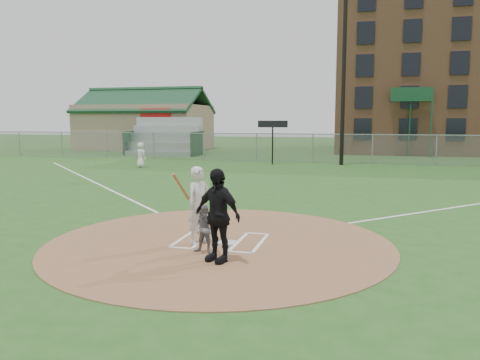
% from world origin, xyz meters
% --- Properties ---
extents(ground, '(140.00, 140.00, 0.00)m').
position_xyz_m(ground, '(0.00, 0.00, 0.00)').
color(ground, '#24511C').
rests_on(ground, ground).
extents(dirt_circle, '(8.40, 8.40, 0.02)m').
position_xyz_m(dirt_circle, '(0.00, 0.00, 0.01)').
color(dirt_circle, '#926745').
rests_on(dirt_circle, ground).
extents(home_plate, '(0.46, 0.46, 0.03)m').
position_xyz_m(home_plate, '(0.21, -0.04, 0.03)').
color(home_plate, silver).
rests_on(home_plate, dirt_circle).
extents(foul_line_third, '(17.04, 17.04, 0.01)m').
position_xyz_m(foul_line_third, '(-9.00, 9.00, 0.01)').
color(foul_line_third, white).
rests_on(foul_line_third, ground).
extents(catcher, '(0.59, 0.49, 1.10)m').
position_xyz_m(catcher, '(-0.04, -0.99, 0.57)').
color(catcher, slate).
rests_on(catcher, dirt_circle).
extents(umpire, '(1.26, 0.90, 1.98)m').
position_xyz_m(umpire, '(0.42, -1.49, 1.01)').
color(umpire, black).
rests_on(umpire, dirt_circle).
extents(ondeck_player, '(0.91, 0.82, 1.57)m').
position_xyz_m(ondeck_player, '(-10.13, 16.14, 0.79)').
color(ondeck_player, white).
rests_on(ondeck_player, ground).
extents(batters_boxes, '(2.08, 1.88, 0.01)m').
position_xyz_m(batters_boxes, '(0.00, 0.15, 0.03)').
color(batters_boxes, white).
rests_on(batters_boxes, dirt_circle).
extents(batter_at_plate, '(0.79, 1.10, 1.87)m').
position_xyz_m(batter_at_plate, '(-0.43, -0.25, 0.96)').
color(batter_at_plate, silver).
rests_on(batter_at_plate, dirt_circle).
extents(outfield_fence, '(56.08, 0.08, 2.03)m').
position_xyz_m(outfield_fence, '(0.00, 22.00, 1.02)').
color(outfield_fence, slate).
rests_on(outfield_fence, ground).
extents(bleachers, '(6.08, 3.20, 3.20)m').
position_xyz_m(bleachers, '(-13.00, 26.20, 1.59)').
color(bleachers, '#B7BABF').
rests_on(bleachers, ground).
extents(clubhouse, '(12.20, 8.71, 6.23)m').
position_xyz_m(clubhouse, '(-18.00, 32.99, 2.39)').
color(clubhouse, tan).
rests_on(clubhouse, ground).
extents(light_pole, '(1.20, 0.30, 12.22)m').
position_xyz_m(light_pole, '(2.00, 21.00, 6.61)').
color(light_pole, black).
rests_on(light_pole, ground).
extents(scoreboard_sign, '(2.00, 0.10, 2.93)m').
position_xyz_m(scoreboard_sign, '(-2.50, 20.20, 2.39)').
color(scoreboard_sign, black).
rests_on(scoreboard_sign, ground).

